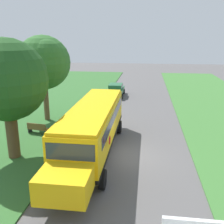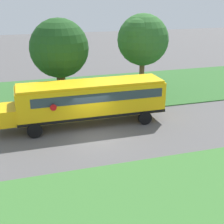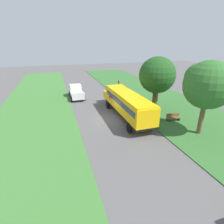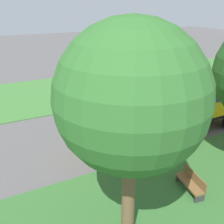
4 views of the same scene
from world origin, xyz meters
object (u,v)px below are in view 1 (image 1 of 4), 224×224
at_px(oak_tree_beside_bus, 4,78).
at_px(park_bench, 38,128).
at_px(school_bus, 93,125).
at_px(car_green_nearest, 116,89).
at_px(oak_tree_roadside_mid, 44,62).

relative_size(oak_tree_beside_bus, park_bench, 4.38).
distance_m(school_bus, car_green_nearest, 17.14).
distance_m(car_green_nearest, oak_tree_beside_bus, 19.30).
distance_m(school_bus, oak_tree_beside_bus, 5.87).
relative_size(car_green_nearest, park_bench, 2.65).
bearing_deg(oak_tree_beside_bus, school_bus, 14.73).
bearing_deg(oak_tree_roadside_mid, car_green_nearest, 65.91).
bearing_deg(park_bench, oak_tree_beside_bus, -88.67).
bearing_deg(car_green_nearest, park_bench, -106.99).
height_order(school_bus, oak_tree_roadside_mid, oak_tree_roadside_mid).
distance_m(car_green_nearest, oak_tree_roadside_mid, 12.65).
height_order(oak_tree_roadside_mid, park_bench, oak_tree_roadside_mid).
bearing_deg(school_bus, oak_tree_roadside_mid, 130.98).
xyz_separation_m(car_green_nearest, oak_tree_beside_bus, (-4.26, -18.38, 4.09)).
bearing_deg(park_bench, car_green_nearest, 73.01).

